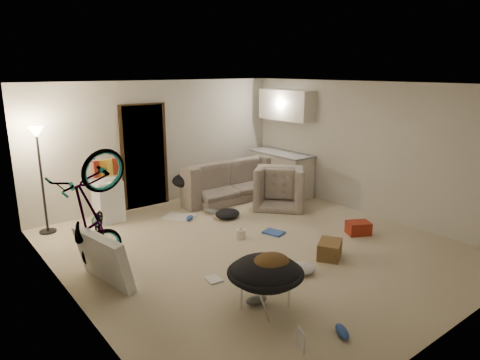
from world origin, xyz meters
TOP-DOWN VIEW (x-y plane):
  - floor at (0.00, 0.00)m, footprint 5.50×6.00m
  - ceiling at (0.00, 0.00)m, footprint 5.50×6.00m
  - wall_back at (0.00, 3.01)m, footprint 5.50×0.02m
  - wall_front at (0.00, -3.01)m, footprint 5.50×0.02m
  - wall_left at (-2.76, 0.00)m, footprint 0.02×6.00m
  - wall_right at (2.76, 0.00)m, footprint 0.02×6.00m
  - doorway at (-0.40, 2.97)m, footprint 0.85×0.10m
  - door_trim at (-0.40, 2.94)m, footprint 0.97×0.04m
  - floor_lamp at (-2.40, 2.65)m, footprint 0.28×0.28m
  - kitchen_counter at (2.43, 2.00)m, footprint 0.60×1.50m
  - counter_top at (2.43, 2.00)m, footprint 0.64×1.54m
  - kitchen_uppers at (2.56, 2.00)m, footprint 0.38×1.40m
  - sofa at (1.17, 2.45)m, footprint 2.18×0.86m
  - armchair at (1.80, 1.34)m, footprint 1.28×1.28m
  - bicycle at (-2.30, 0.62)m, footprint 1.85×1.00m
  - book_asset at (-1.32, -2.34)m, footprint 0.28×0.25m
  - mini_fridge at (-1.35, 2.55)m, footprint 0.45×0.45m
  - snack_box_0 at (-1.52, 2.55)m, footprint 0.10×0.08m
  - snack_box_1 at (-1.40, 2.55)m, footprint 0.11×0.09m
  - snack_box_2 at (-1.28, 2.55)m, footprint 0.10×0.07m
  - snack_box_3 at (-1.16, 2.55)m, footprint 0.11×0.09m
  - saucer_chair at (-1.06, -1.46)m, footprint 0.89×0.89m
  - hoodie at (-1.01, -1.49)m, footprint 0.52×0.44m
  - sofa_drape at (0.22, 2.45)m, footprint 0.62×0.53m
  - tv_box at (-2.30, 0.29)m, footprint 0.45×1.08m
  - drink_case_a at (0.62, -0.99)m, footprint 0.53×0.49m
  - drink_case_b at (1.72, -0.68)m, footprint 0.46×0.42m
  - juicer at (0.03, 0.39)m, footprint 0.16×0.16m
  - newspaper at (-0.22, 1.95)m, footprint 0.71×0.74m
  - book_blue at (0.61, 0.22)m, footprint 0.33×0.39m
  - book_white at (-1.14, -0.51)m, footprint 0.21×0.25m
  - shoe_0 at (-0.17, 1.67)m, footprint 0.25×0.22m
  - shoe_1 at (0.34, 1.72)m, footprint 0.22×0.28m
  - shoe_2 at (-0.77, -2.35)m, footprint 0.22×0.28m
  - shoe_3 at (-1.07, -1.32)m, footprint 0.30×0.19m
  - clothes_lump_b at (0.47, 1.35)m, footprint 0.63×0.59m
  - clothes_lump_c at (-0.07, -1.07)m, footprint 0.53×0.52m

SIDE VIEW (x-z plane):
  - floor at x=0.00m, z-range -0.02..0.00m
  - newspaper at x=-0.22m, z-range 0.00..0.01m
  - book_asset at x=-1.32m, z-range 0.00..0.02m
  - book_white at x=-1.14m, z-range 0.00..0.02m
  - book_blue at x=0.61m, z-range 0.00..0.03m
  - shoe_0 at x=-0.17m, z-range 0.00..0.09m
  - shoe_1 at x=0.34m, z-range 0.00..0.10m
  - shoe_2 at x=-0.77m, z-range 0.00..0.10m
  - shoe_3 at x=-1.07m, z-range 0.00..0.10m
  - clothes_lump_c at x=-0.07m, z-range 0.00..0.13m
  - clothes_lump_b at x=0.47m, z-range 0.00..0.15m
  - juicer at x=0.03m, z-range -0.02..0.20m
  - drink_case_b at x=1.72m, z-range 0.00..0.22m
  - drink_case_a at x=0.62m, z-range 0.00..0.25m
  - armchair at x=1.80m, z-range 0.00..0.63m
  - sofa at x=1.17m, z-range 0.00..0.63m
  - tv_box at x=-2.30m, z-range -0.01..0.70m
  - saucer_chair at x=-1.06m, z-range 0.06..0.69m
  - mini_fridge at x=-1.35m, z-range 0.00..0.76m
  - kitchen_counter at x=2.43m, z-range 0.00..0.88m
  - bicycle at x=-2.30m, z-range -0.05..0.97m
  - sofa_drape at x=0.22m, z-range 0.40..0.68m
  - hoodie at x=-1.01m, z-range 0.46..0.68m
  - counter_top at x=2.43m, z-range 0.88..0.92m
  - snack_box_0 at x=-1.52m, z-range 0.85..1.15m
  - snack_box_1 at x=-1.40m, z-range 0.85..1.15m
  - snack_box_2 at x=-1.28m, z-range 0.85..1.15m
  - snack_box_3 at x=-1.16m, z-range 0.85..1.15m
  - doorway at x=-0.40m, z-range 0.00..2.04m
  - door_trim at x=-0.40m, z-range -0.03..2.07m
  - wall_back at x=0.00m, z-range 0.00..2.50m
  - wall_front at x=0.00m, z-range 0.00..2.50m
  - wall_left at x=-2.76m, z-range 0.00..2.50m
  - wall_right at x=2.76m, z-range 0.00..2.50m
  - floor_lamp at x=-2.40m, z-range 0.40..2.21m
  - kitchen_uppers at x=2.56m, z-range 1.62..2.27m
  - ceiling at x=0.00m, z-range 2.50..2.52m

